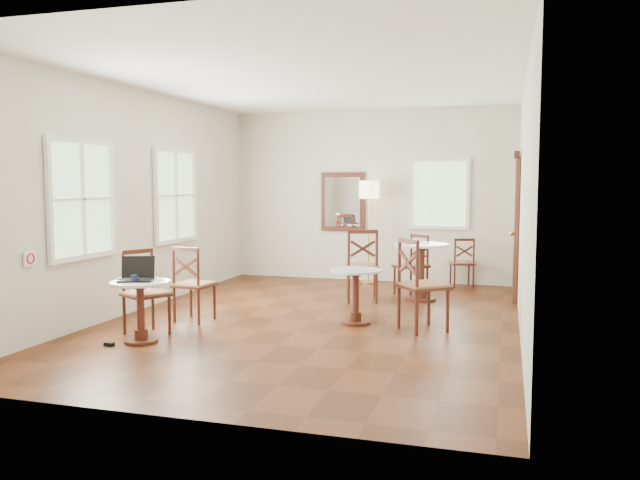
# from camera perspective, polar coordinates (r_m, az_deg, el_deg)

# --- Properties ---
(ground) EXTENTS (7.00, 7.00, 0.00)m
(ground) POSITION_cam_1_polar(r_m,az_deg,el_deg) (8.15, -0.60, -7.20)
(ground) COLOR #4F230D
(ground) RESTS_ON ground
(room_shell) EXTENTS (5.02, 7.02, 3.01)m
(room_shell) POSITION_cam_1_polar(r_m,az_deg,el_deg) (8.24, -0.46, 6.16)
(room_shell) COLOR beige
(room_shell) RESTS_ON ground
(cafe_table_near) EXTENTS (0.64, 0.64, 0.68)m
(cafe_table_near) POSITION_cam_1_polar(r_m,az_deg,el_deg) (7.24, -15.72, -5.58)
(cafe_table_near) COLOR #431C10
(cafe_table_near) RESTS_ON ground
(cafe_table_mid) EXTENTS (0.64, 0.64, 0.68)m
(cafe_table_mid) POSITION_cam_1_polar(r_m,az_deg,el_deg) (7.91, 3.20, -4.49)
(cafe_table_mid) COLOR #431C10
(cafe_table_mid) RESTS_ON ground
(cafe_table_back) EXTENTS (0.80, 0.80, 0.85)m
(cafe_table_back) POSITION_cam_1_polar(r_m,az_deg,el_deg) (9.55, 9.00, -2.24)
(cafe_table_back) COLOR #431C10
(cafe_table_back) RESTS_ON ground
(chair_near_a) EXTENTS (0.49, 0.49, 0.95)m
(chair_near_a) POSITION_cam_1_polar(r_m,az_deg,el_deg) (8.20, -11.25, -3.86)
(chair_near_a) COLOR #431C10
(chair_near_a) RESTS_ON ground
(chair_near_b) EXTENTS (0.61, 0.61, 0.97)m
(chair_near_b) POSITION_cam_1_polar(r_m,az_deg,el_deg) (7.62, -15.34, -4.55)
(chair_near_b) COLOR #431C10
(chair_near_b) RESTS_ON ground
(chair_mid_a) EXTENTS (0.60, 0.60, 1.07)m
(chair_mid_a) POSITION_cam_1_polar(r_m,az_deg,el_deg) (9.41, 3.78, -2.26)
(chair_mid_a) COLOR #431C10
(chair_mid_a) RESTS_ON ground
(chair_mid_b) EXTENTS (0.71, 0.71, 1.10)m
(chair_mid_b) POSITION_cam_1_polar(r_m,az_deg,el_deg) (7.61, 9.00, -3.96)
(chair_mid_b) COLOR #431C10
(chair_mid_b) RESTS_ON ground
(chair_back_a) EXTENTS (0.48, 0.48, 0.83)m
(chair_back_a) POSITION_cam_1_polar(r_m,az_deg,el_deg) (10.94, 12.58, -1.97)
(chair_back_a) COLOR #431C10
(chair_back_a) RESTS_ON ground
(chair_back_b) EXTENTS (0.61, 0.61, 0.94)m
(chair_back_b) POSITION_cam_1_polar(r_m,az_deg,el_deg) (10.01, 8.23, -2.22)
(chair_back_b) COLOR #431C10
(chair_back_b) RESTS_ON ground
(floor_lamp) EXTENTS (0.35, 0.35, 1.78)m
(floor_lamp) POSITION_cam_1_polar(r_m,az_deg,el_deg) (11.01, 4.39, 3.89)
(floor_lamp) COLOR #BF8C3F
(floor_lamp) RESTS_ON ground
(laptop) EXTENTS (0.44, 0.40, 0.26)m
(laptop) POSITION_cam_1_polar(r_m,az_deg,el_deg) (7.27, -16.01, -2.98)
(laptop) COLOR black
(laptop) RESTS_ON cafe_table_near
(mouse) EXTENTS (0.11, 0.08, 0.04)m
(mouse) POSITION_cam_1_polar(r_m,az_deg,el_deg) (7.27, -17.33, -3.37)
(mouse) COLOR black
(mouse) RESTS_ON cafe_table_near
(navy_mug) EXTENTS (0.10, 0.07, 0.08)m
(navy_mug) POSITION_cam_1_polar(r_m,az_deg,el_deg) (7.15, -16.23, -3.32)
(navy_mug) COLOR #0F1435
(navy_mug) RESTS_ON cafe_table_near
(water_glass) EXTENTS (0.06, 0.06, 0.10)m
(water_glass) POSITION_cam_1_polar(r_m,az_deg,el_deg) (7.17, -14.20, -3.17)
(water_glass) COLOR white
(water_glass) RESTS_ON cafe_table_near
(power_adapter) EXTENTS (0.10, 0.06, 0.04)m
(power_adapter) POSITION_cam_1_polar(r_m,az_deg,el_deg) (7.28, -18.29, -8.82)
(power_adapter) COLOR black
(power_adapter) RESTS_ON ground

